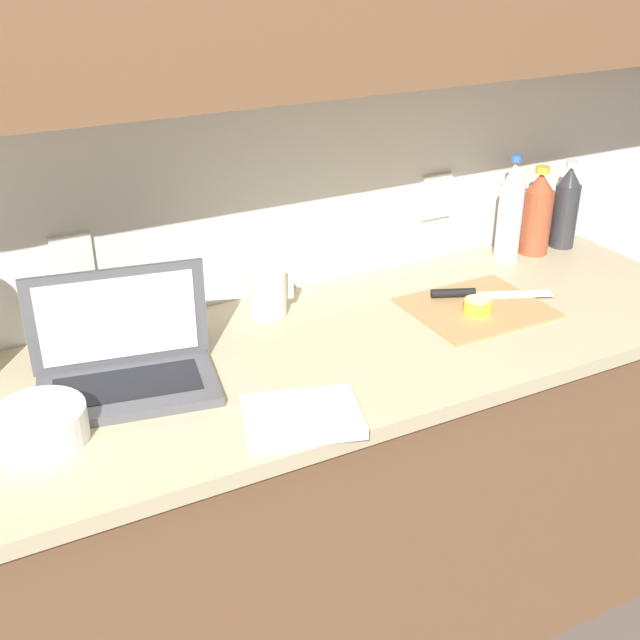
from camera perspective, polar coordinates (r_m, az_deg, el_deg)
wall_back at (r=1.72m, az=-8.77°, el=20.62°), size 5.20×0.38×2.60m
counter_unit at (r=1.96m, az=-4.52°, el=-14.28°), size 2.31×0.64×0.88m
laptop at (r=1.66m, az=-13.77°, el=-2.73°), size 0.39×0.27×0.23m
cutting_board at (r=1.98m, az=11.04°, el=0.87°), size 0.32×0.27×0.01m
knife at (r=2.02m, az=10.63°, el=1.88°), size 0.29×0.15×0.02m
lemon_half_cut at (r=1.94m, az=11.14°, el=0.98°), size 0.07×0.07×0.04m
bottle_green_soda at (r=2.25m, az=13.38°, el=7.47°), size 0.07×0.07×0.29m
bottle_oil_tall at (r=2.32m, az=15.17°, el=7.28°), size 0.08×0.08×0.25m
bottle_water_clear at (r=2.39m, az=17.08°, el=7.63°), size 0.07×0.07×0.25m
measuring_cup at (r=1.90m, az=-3.72°, el=1.99°), size 0.11×0.09×0.11m
bowl_white at (r=1.54m, az=-19.22°, el=-7.07°), size 0.17×0.17×0.07m
dish_towel at (r=1.52m, az=-1.30°, el=-6.87°), size 0.26×0.22×0.02m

